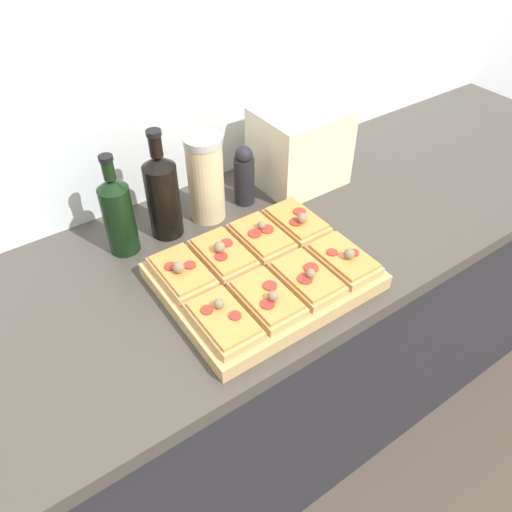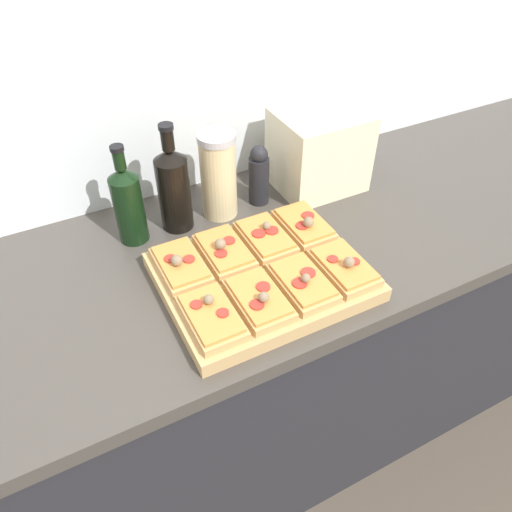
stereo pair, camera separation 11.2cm
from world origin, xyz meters
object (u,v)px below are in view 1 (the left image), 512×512
at_px(cutting_board, 264,276).
at_px(toaster_oven, 300,147).
at_px(grain_jar_tall, 206,179).
at_px(wine_bottle, 163,194).
at_px(pepper_mill, 244,176).
at_px(olive_oil_bottle, 118,214).

xyz_separation_m(cutting_board, toaster_oven, (0.33, 0.29, 0.09)).
bearing_deg(grain_jar_tall, cutting_board, -95.04).
relative_size(wine_bottle, pepper_mill, 1.67).
distance_m(grain_jar_tall, toaster_oven, 0.30).
bearing_deg(cutting_board, olive_oil_bottle, 126.18).
xyz_separation_m(cutting_board, grain_jar_tall, (0.03, 0.29, 0.10)).
bearing_deg(pepper_mill, wine_bottle, 180.00).
bearing_deg(olive_oil_bottle, pepper_mill, 0.00).
bearing_deg(olive_oil_bottle, toaster_oven, -0.09).
bearing_deg(wine_bottle, pepper_mill, 0.00).
bearing_deg(grain_jar_tall, wine_bottle, 180.00).
bearing_deg(cutting_board, pepper_mill, 63.84).
xyz_separation_m(cutting_board, wine_bottle, (-0.09, 0.29, 0.10)).
height_order(cutting_board, olive_oil_bottle, olive_oil_bottle).
bearing_deg(wine_bottle, grain_jar_tall, 0.00).
xyz_separation_m(wine_bottle, grain_jar_tall, (0.12, 0.00, -0.00)).
bearing_deg(pepper_mill, toaster_oven, -0.26).
relative_size(pepper_mill, toaster_oven, 0.66).
xyz_separation_m(olive_oil_bottle, wine_bottle, (0.12, 0.00, 0.01)).
bearing_deg(wine_bottle, cutting_board, -71.81).
bearing_deg(olive_oil_bottle, wine_bottle, 0.00).
distance_m(wine_bottle, toaster_oven, 0.42).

